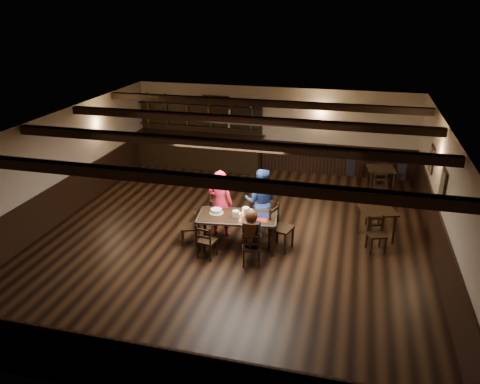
% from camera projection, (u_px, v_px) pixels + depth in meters
% --- Properties ---
extents(ground, '(10.00, 10.00, 0.00)m').
position_uv_depth(ground, '(233.00, 238.00, 11.03)').
color(ground, black).
rests_on(ground, ground).
extents(room_shell, '(9.02, 10.02, 2.71)m').
position_uv_depth(room_shell, '(233.00, 168.00, 10.40)').
color(room_shell, '#BBAE9B').
rests_on(room_shell, ground).
extents(dining_table, '(1.86, 1.10, 0.75)m').
position_uv_depth(dining_table, '(237.00, 219.00, 10.43)').
color(dining_table, black).
rests_on(dining_table, ground).
extents(chair_near_left, '(0.43, 0.41, 0.79)m').
position_uv_depth(chair_near_left, '(205.00, 239.00, 10.00)').
color(chair_near_left, black).
rests_on(chair_near_left, ground).
extents(chair_near_right, '(0.45, 0.44, 0.80)m').
position_uv_depth(chair_near_right, '(251.00, 246.00, 9.71)').
color(chair_near_right, black).
rests_on(chair_near_right, ground).
extents(chair_end_left, '(0.46, 0.47, 0.81)m').
position_uv_depth(chair_end_left, '(192.00, 224.00, 10.64)').
color(chair_end_left, black).
rests_on(chair_end_left, ground).
extents(chair_end_right, '(0.56, 0.58, 1.01)m').
position_uv_depth(chair_end_right, '(278.00, 224.00, 10.40)').
color(chair_end_right, black).
rests_on(chair_end_right, ground).
extents(chair_far_pushed, '(0.63, 0.63, 0.98)m').
position_uv_depth(chair_far_pushed, '(219.00, 198.00, 11.81)').
color(chair_far_pushed, black).
rests_on(chair_far_pushed, ground).
extents(woman_pink, '(0.61, 0.41, 1.63)m').
position_uv_depth(woman_pink, '(220.00, 203.00, 10.90)').
color(woman_pink, '#E31E48').
rests_on(woman_pink, ground).
extents(man_blue, '(0.83, 0.66, 1.62)m').
position_uv_depth(man_blue, '(261.00, 201.00, 10.99)').
color(man_blue, navy).
rests_on(man_blue, ground).
extents(seated_person, '(0.34, 0.51, 0.84)m').
position_uv_depth(seated_person, '(251.00, 229.00, 9.61)').
color(seated_person, black).
rests_on(seated_person, ground).
extents(cake, '(0.31, 0.31, 0.10)m').
position_uv_depth(cake, '(216.00, 211.00, 10.53)').
color(cake, white).
rests_on(cake, dining_table).
extents(plate_stack_a, '(0.16, 0.16, 0.15)m').
position_uv_depth(plate_stack_a, '(236.00, 214.00, 10.33)').
color(plate_stack_a, white).
rests_on(plate_stack_a, dining_table).
extents(plate_stack_b, '(0.16, 0.16, 0.19)m').
position_uv_depth(plate_stack_b, '(246.00, 211.00, 10.40)').
color(plate_stack_b, white).
rests_on(plate_stack_b, dining_table).
extents(tea_light, '(0.04, 0.04, 0.06)m').
position_uv_depth(tea_light, '(240.00, 214.00, 10.44)').
color(tea_light, '#A5A8AD').
rests_on(tea_light, dining_table).
extents(salt_shaker, '(0.03, 0.03, 0.08)m').
position_uv_depth(salt_shaker, '(250.00, 216.00, 10.30)').
color(salt_shaker, silver).
rests_on(salt_shaker, dining_table).
extents(pepper_shaker, '(0.04, 0.04, 0.09)m').
position_uv_depth(pepper_shaker, '(254.00, 217.00, 10.25)').
color(pepper_shaker, '#A5A8AD').
rests_on(pepper_shaker, dining_table).
extents(drink_glass, '(0.07, 0.07, 0.11)m').
position_uv_depth(drink_glass, '(251.00, 212.00, 10.49)').
color(drink_glass, silver).
rests_on(drink_glass, dining_table).
extents(menu_red, '(0.34, 0.27, 0.00)m').
position_uv_depth(menu_red, '(260.00, 220.00, 10.21)').
color(menu_red, '#9A2510').
rests_on(menu_red, dining_table).
extents(menu_blue, '(0.37, 0.30, 0.00)m').
position_uv_depth(menu_blue, '(264.00, 215.00, 10.43)').
color(menu_blue, '#0D1445').
rests_on(menu_blue, dining_table).
extents(bar_counter, '(4.42, 0.70, 2.20)m').
position_uv_depth(bar_counter, '(198.00, 145.00, 15.54)').
color(bar_counter, black).
rests_on(bar_counter, ground).
extents(back_table_a, '(0.96, 0.96, 0.75)m').
position_uv_depth(back_table_a, '(377.00, 214.00, 10.77)').
color(back_table_a, black).
rests_on(back_table_a, ground).
extents(back_table_b, '(0.85, 0.85, 0.75)m').
position_uv_depth(back_table_b, '(381.00, 172.00, 13.39)').
color(back_table_b, black).
rests_on(back_table_b, ground).
extents(bg_patron_left, '(0.24, 0.36, 0.72)m').
position_uv_depth(bg_patron_left, '(351.00, 162.00, 13.63)').
color(bg_patron_left, black).
rests_on(bg_patron_left, ground).
extents(bg_patron_right, '(0.24, 0.38, 0.77)m').
position_uv_depth(bg_patron_right, '(402.00, 165.00, 13.28)').
color(bg_patron_right, black).
rests_on(bg_patron_right, ground).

